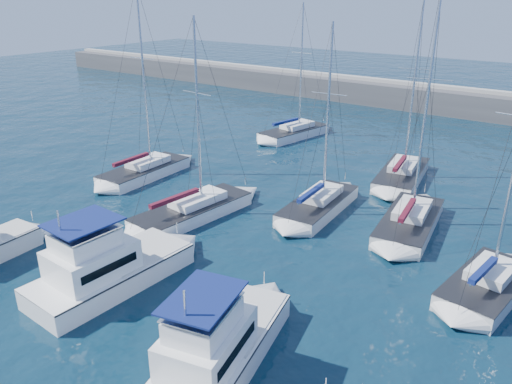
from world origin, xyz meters
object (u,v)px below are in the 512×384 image
Objects in this scene: sailboat_back_a at (294,132)px; sailboat_back_b at (402,174)px; motor_yacht_port_inner at (105,269)px; sailboat_mid_b at (193,211)px; sailboat_mid_d at (410,222)px; motor_yacht_stbd_inner at (216,350)px; sailboat_mid_a at (145,171)px; sailboat_mid_c at (319,205)px; sailboat_mid_e at (487,285)px.

sailboat_back_a is 15.83m from sailboat_back_b.
motor_yacht_port_inner is at bearing -65.76° from sailboat_back_a.
sailboat_mid_d reaches higher than sailboat_mid_b.
sailboat_mid_a is at bearing 131.34° from motor_yacht_stbd_inner.
motor_yacht_port_inner is 16.18m from sailboat_mid_c.
sailboat_mid_a is (-11.53, 13.15, -0.60)m from motor_yacht_port_inner.
sailboat_mid_d is (6.37, 1.12, 0.02)m from sailboat_mid_c.
sailboat_mid_a is at bearing -90.99° from sailboat_back_a.
sailboat_mid_a is at bearing -179.12° from sailboat_mid_d.
sailboat_mid_c is 0.85× the size of sailboat_mid_d.
sailboat_mid_c is 20.06m from sailboat_back_a.
sailboat_back_b is (18.25, 12.30, -0.02)m from sailboat_mid_a.
motor_yacht_stbd_inner is at bearing -78.80° from sailboat_mid_c.
sailboat_mid_e is (16.75, 11.54, -0.59)m from motor_yacht_port_inner.
motor_yacht_stbd_inner is 0.64× the size of sailboat_back_b.
sailboat_back_a is (-24.65, 20.01, -0.03)m from sailboat_mid_e.
motor_yacht_stbd_inner is 0.68× the size of sailboat_mid_b.
motor_yacht_port_inner is 0.95× the size of motor_yacht_stbd_inner.
sailboat_mid_a is 18.75m from sailboat_back_a.
sailboat_back_a is at bearing 76.53° from sailboat_mid_a.
sailboat_mid_a reaches higher than motor_yacht_stbd_inner.
sailboat_mid_d is at bearing 34.94° from sailboat_mid_b.
motor_yacht_port_inner is 0.65× the size of sailboat_mid_b.
motor_yacht_port_inner and motor_yacht_stbd_inner have the same top height.
sailboat_mid_b is at bearing 123.20° from motor_yacht_stbd_inner.
sailboat_back_b reaches higher than motor_yacht_port_inner.
motor_yacht_port_inner is 0.57× the size of sailboat_mid_d.
motor_yacht_stbd_inner is 0.59× the size of sailboat_mid_a.
motor_yacht_stbd_inner is 0.60× the size of sailboat_mid_d.
sailboat_back_a is (-7.90, 31.55, -0.62)m from motor_yacht_port_inner.
motor_yacht_stbd_inner is at bearing -103.31° from sailboat_mid_d.
sailboat_back_a reaches higher than motor_yacht_stbd_inner.
sailboat_back_a is at bearing 105.96° from motor_yacht_port_inner.
motor_yacht_port_inner is at bearing -114.31° from sailboat_back_b.
sailboat_mid_d is 8.02m from sailboat_mid_e.
sailboat_back_b reaches higher than sailboat_back_a.
motor_yacht_port_inner is 0.67× the size of sailboat_mid_c.
sailboat_mid_a is 1.15× the size of sailboat_mid_b.
sailboat_back_b is at bearing 31.69° from sailboat_mid_a.
sailboat_back_b is (-3.91, 8.74, -0.02)m from sailboat_mid_d.
sailboat_mid_e reaches higher than sailboat_back_a.
sailboat_mid_b is 0.87× the size of sailboat_mid_d.
sailboat_mid_a is 1.00× the size of sailboat_mid_d.
sailboat_mid_d is at bearing 5.48° from sailboat_mid_c.
sailboat_mid_b is 9.08m from sailboat_mid_c.
sailboat_back_b is at bearing 132.98° from sailboat_mid_e.
motor_yacht_stbd_inner is 15.09m from sailboat_mid_e.
sailboat_mid_a is (-20.55, 14.57, -0.60)m from motor_yacht_stbd_inner.
sailboat_mid_c is (4.25, 15.59, -0.62)m from motor_yacht_port_inner.
sailboat_mid_e is at bearing 45.82° from motor_yacht_stbd_inner.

